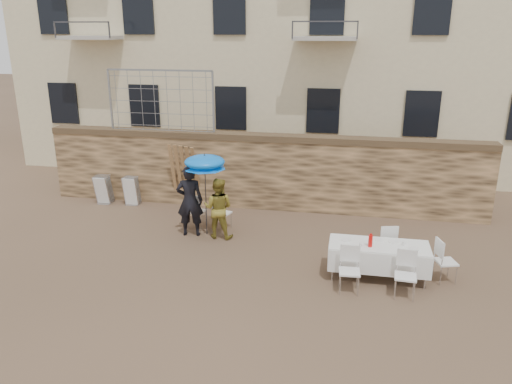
% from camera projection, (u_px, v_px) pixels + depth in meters
% --- Properties ---
extents(ground, '(80.00, 80.00, 0.00)m').
position_uv_depth(ground, '(218.00, 286.00, 10.47)').
color(ground, brown).
rests_on(ground, ground).
extents(stone_wall, '(13.00, 0.50, 2.20)m').
position_uv_depth(stone_wall, '(261.00, 172.00, 14.79)').
color(stone_wall, olive).
rests_on(stone_wall, ground).
extents(chain_link_fence, '(3.20, 0.06, 1.80)m').
position_uv_depth(chain_link_fence, '(161.00, 101.00, 14.70)').
color(chain_link_fence, gray).
rests_on(chain_link_fence, stone_wall).
extents(man_suit, '(0.75, 0.56, 1.87)m').
position_uv_depth(man_suit, '(190.00, 201.00, 12.80)').
color(man_suit, black).
rests_on(man_suit, ground).
extents(woman_dress, '(0.80, 0.64, 1.58)m').
position_uv_depth(woman_dress, '(218.00, 208.00, 12.71)').
color(woman_dress, gold).
rests_on(woman_dress, ground).
extents(umbrella, '(1.07, 1.07, 2.02)m').
position_uv_depth(umbrella, '(205.00, 164.00, 12.52)').
color(umbrella, '#3F3F44').
rests_on(umbrella, ground).
extents(couple_chair_left, '(0.53, 0.53, 0.96)m').
position_uv_depth(couple_chair_left, '(197.00, 210.00, 13.45)').
color(couple_chair_left, white).
rests_on(couple_chair_left, ground).
extents(couple_chair_right, '(0.60, 0.60, 0.96)m').
position_uv_depth(couple_chair_right, '(222.00, 212.00, 13.33)').
color(couple_chair_right, white).
rests_on(couple_chair_right, ground).
extents(banquet_table, '(2.10, 0.85, 0.78)m').
position_uv_depth(banquet_table, '(379.00, 246.00, 10.62)').
color(banquet_table, white).
rests_on(banquet_table, ground).
extents(soda_bottle, '(0.09, 0.09, 0.26)m').
position_uv_depth(soda_bottle, '(370.00, 241.00, 10.46)').
color(soda_bottle, red).
rests_on(soda_bottle, banquet_table).
extents(table_chair_front_left, '(0.51, 0.51, 0.96)m').
position_uv_depth(table_chair_front_left, '(350.00, 270.00, 10.11)').
color(table_chair_front_left, white).
rests_on(table_chair_front_left, ground).
extents(table_chair_front_right, '(0.51, 0.51, 0.96)m').
position_uv_depth(table_chair_front_right, '(406.00, 275.00, 9.91)').
color(table_chair_front_right, white).
rests_on(table_chair_front_right, ground).
extents(table_chair_back, '(0.58, 0.58, 0.96)m').
position_uv_depth(table_chair_back, '(386.00, 243.00, 11.41)').
color(table_chair_back, white).
rests_on(table_chair_back, ground).
extents(table_chair_side, '(0.60, 0.60, 0.96)m').
position_uv_depth(table_chair_side, '(446.00, 261.00, 10.54)').
color(table_chair_side, white).
rests_on(table_chair_side, ground).
extents(chair_stack_left, '(0.46, 0.47, 0.92)m').
position_uv_depth(chair_stack_left, '(106.00, 188.00, 15.43)').
color(chair_stack_left, white).
rests_on(chair_stack_left, ground).
extents(chair_stack_right, '(0.46, 0.40, 0.92)m').
position_uv_depth(chair_stack_right, '(133.00, 189.00, 15.27)').
color(chair_stack_right, white).
rests_on(chair_stack_right, ground).
extents(wood_planks, '(0.70, 0.20, 2.00)m').
position_uv_depth(wood_planks, '(183.00, 175.00, 14.88)').
color(wood_planks, '#A37749').
rests_on(wood_planks, ground).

